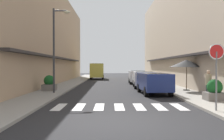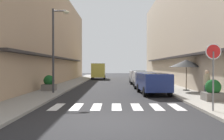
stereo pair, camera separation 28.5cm
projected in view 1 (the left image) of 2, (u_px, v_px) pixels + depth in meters
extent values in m
plane|color=#232326|center=(114.00, 85.00, 26.47)|extent=(96.12, 96.12, 0.00)
cube|color=gray|center=(67.00, 85.00, 26.43)|extent=(2.32, 61.17, 0.12)
cube|color=#9E998E|center=(162.00, 85.00, 26.50)|extent=(2.32, 61.17, 0.12)
cube|color=tan|center=(34.00, 34.00, 27.52)|extent=(5.00, 41.32, 10.59)
cube|color=#332D2D|center=(60.00, 58.00, 27.57)|extent=(0.50, 28.93, 0.16)
cube|color=#C6B299|center=(194.00, 30.00, 27.63)|extent=(5.00, 41.32, 11.53)
cube|color=#332D2D|center=(168.00, 58.00, 27.65)|extent=(0.50, 28.93, 0.16)
cube|color=silver|center=(59.00, 107.00, 12.48)|extent=(0.45, 2.20, 0.01)
cube|color=silver|center=(79.00, 107.00, 12.48)|extent=(0.45, 2.20, 0.01)
cube|color=silver|center=(99.00, 107.00, 12.49)|extent=(0.45, 2.20, 0.01)
cube|color=silver|center=(119.00, 107.00, 12.50)|extent=(0.45, 2.20, 0.01)
cube|color=silver|center=(139.00, 107.00, 12.50)|extent=(0.45, 2.20, 0.01)
cube|color=silver|center=(159.00, 107.00, 12.51)|extent=(0.45, 2.20, 0.01)
cube|color=silver|center=(179.00, 107.00, 12.51)|extent=(0.45, 2.20, 0.01)
cube|color=navy|center=(154.00, 82.00, 18.16)|extent=(1.94, 4.42, 1.13)
cube|color=black|center=(154.00, 77.00, 17.94)|extent=(1.58, 2.50, 0.56)
cylinder|color=black|center=(139.00, 88.00, 19.56)|extent=(0.25, 0.65, 0.64)
cylinder|color=black|center=(160.00, 88.00, 19.64)|extent=(0.25, 0.65, 0.64)
cylinder|color=black|center=(146.00, 92.00, 16.69)|extent=(0.25, 0.65, 0.64)
cylinder|color=black|center=(171.00, 92.00, 16.78)|extent=(0.25, 0.65, 0.64)
cube|color=silver|center=(144.00, 78.00, 23.66)|extent=(1.94, 4.17, 1.13)
cube|color=black|center=(144.00, 75.00, 23.45)|extent=(1.57, 2.36, 0.56)
cylinder|color=black|center=(134.00, 83.00, 25.05)|extent=(0.25, 0.65, 0.64)
cylinder|color=black|center=(151.00, 83.00, 24.99)|extent=(0.25, 0.65, 0.64)
cylinder|color=black|center=(135.00, 85.00, 22.35)|extent=(0.25, 0.65, 0.64)
cylinder|color=black|center=(154.00, 85.00, 22.29)|extent=(0.25, 0.65, 0.64)
cube|color=silver|center=(137.00, 76.00, 29.33)|extent=(1.88, 4.46, 1.13)
cube|color=black|center=(137.00, 73.00, 29.11)|extent=(1.54, 2.51, 0.56)
cylinder|color=black|center=(129.00, 80.00, 30.82)|extent=(0.24, 0.65, 0.64)
cylinder|color=black|center=(143.00, 80.00, 30.78)|extent=(0.24, 0.65, 0.64)
cylinder|color=black|center=(131.00, 81.00, 27.91)|extent=(0.24, 0.65, 0.64)
cylinder|color=black|center=(146.00, 82.00, 27.87)|extent=(0.24, 0.65, 0.64)
cube|color=#D8CC4C|center=(97.00, 70.00, 40.20)|extent=(2.02, 5.43, 2.03)
cube|color=black|center=(97.00, 65.00, 39.92)|extent=(1.68, 3.05, 0.56)
cylinder|color=black|center=(92.00, 76.00, 41.98)|extent=(0.23, 0.64, 0.64)
cylinder|color=black|center=(103.00, 76.00, 42.01)|extent=(0.23, 0.64, 0.64)
cylinder|color=black|center=(91.00, 77.00, 38.41)|extent=(0.23, 0.64, 0.64)
cylinder|color=black|center=(103.00, 77.00, 38.45)|extent=(0.23, 0.64, 0.64)
cylinder|color=slate|center=(216.00, 81.00, 10.76)|extent=(0.07, 0.07, 2.42)
cylinder|color=red|center=(216.00, 52.00, 10.75)|extent=(0.64, 0.03, 0.64)
torus|color=white|center=(216.00, 52.00, 10.75)|extent=(0.65, 0.05, 0.65)
cylinder|color=#38383D|center=(54.00, 51.00, 18.01)|extent=(0.14, 0.14, 5.78)
cylinder|color=#38383D|center=(60.00, 11.00, 17.97)|extent=(0.90, 0.10, 0.10)
ellipsoid|color=beige|center=(67.00, 12.00, 17.97)|extent=(0.44, 0.28, 0.20)
cylinder|color=#262626|center=(186.00, 90.00, 19.82)|extent=(0.48, 0.48, 0.06)
cylinder|color=#4C3823|center=(186.00, 77.00, 19.81)|extent=(0.06, 0.06, 2.04)
cone|color=black|center=(187.00, 63.00, 19.79)|extent=(2.54, 2.54, 0.55)
cube|color=slate|center=(215.00, 96.00, 14.03)|extent=(1.02, 1.02, 0.43)
sphere|color=#195623|center=(215.00, 87.00, 14.02)|extent=(0.83, 0.83, 0.83)
cube|color=slate|center=(49.00, 87.00, 19.71)|extent=(0.98, 0.98, 0.46)
sphere|color=#195623|center=(49.00, 81.00, 19.70)|extent=(0.81, 0.81, 0.81)
cylinder|color=#282B33|center=(208.00, 92.00, 14.55)|extent=(0.26, 0.26, 0.78)
cylinder|color=tan|center=(208.00, 79.00, 14.54)|extent=(0.34, 0.34, 0.62)
sphere|color=tan|center=(208.00, 72.00, 14.53)|extent=(0.21, 0.21, 0.21)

